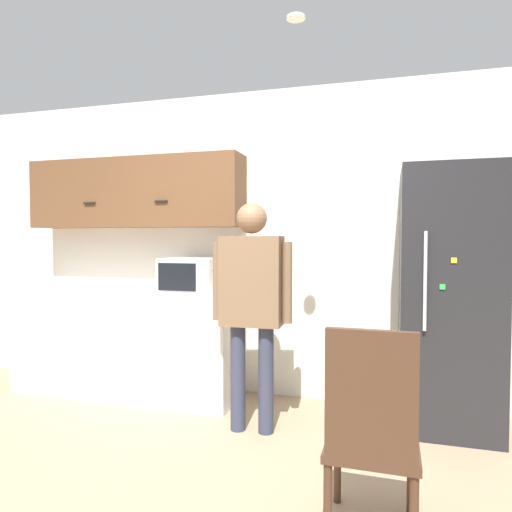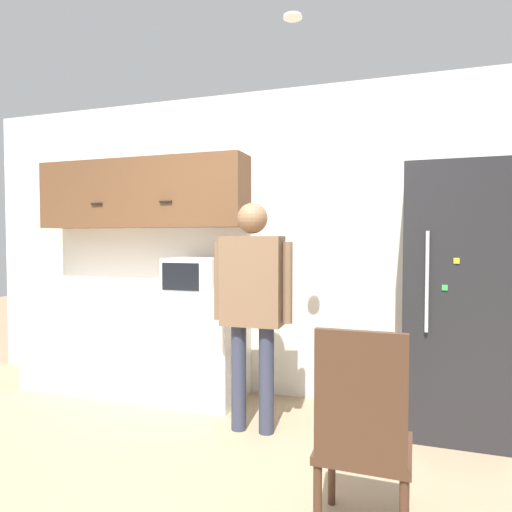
# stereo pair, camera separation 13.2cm
# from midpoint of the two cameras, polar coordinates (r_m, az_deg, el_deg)

# --- Properties ---
(back_wall) EXTENTS (6.00, 0.06, 2.70)m
(back_wall) POSITION_cam_midpoint_polar(r_m,az_deg,el_deg) (4.09, -0.16, 1.54)
(back_wall) COLOR silver
(back_wall) RESTS_ON ground_plane
(counter) EXTENTS (2.07, 0.62, 0.94)m
(counter) POSITION_cam_midpoint_polar(r_m,az_deg,el_deg) (4.37, -16.55, -10.15)
(counter) COLOR silver
(counter) RESTS_ON ground_plane
(upper_cabinets) EXTENTS (2.07, 0.35, 0.63)m
(upper_cabinets) POSITION_cam_midpoint_polar(r_m,az_deg,el_deg) (4.41, -15.74, 7.55)
(upper_cabinets) COLOR brown
(microwave) EXTENTS (0.48, 0.40, 0.29)m
(microwave) POSITION_cam_midpoint_polar(r_m,az_deg,el_deg) (3.96, -9.01, -2.39)
(microwave) COLOR white
(microwave) RESTS_ON counter
(person) EXTENTS (0.59, 0.24, 1.65)m
(person) POSITION_cam_midpoint_polar(r_m,az_deg,el_deg) (3.28, -1.69, -4.67)
(person) COLOR #33384C
(person) RESTS_ON ground_plane
(refrigerator) EXTENTS (0.69, 0.67, 1.92)m
(refrigerator) POSITION_cam_midpoint_polar(r_m,az_deg,el_deg) (3.61, 21.99, -4.94)
(refrigerator) COLOR #232326
(refrigerator) RESTS_ON ground_plane
(chair) EXTENTS (0.43, 0.43, 1.01)m
(chair) POSITION_cam_midpoint_polar(r_m,az_deg,el_deg) (2.27, 12.52, -20.36)
(chair) COLOR #472D1E
(chair) RESTS_ON ground_plane
(ceiling_light) EXTENTS (0.11, 0.11, 0.01)m
(ceiling_light) POSITION_cam_midpoint_polar(r_m,az_deg,el_deg) (2.99, 3.59, 27.61)
(ceiling_light) COLOR white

